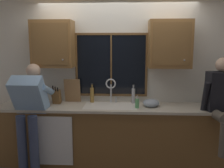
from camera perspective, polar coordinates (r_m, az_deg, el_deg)
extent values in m
cube|color=silver|center=(4.07, 1.13, 1.01)|extent=(5.94, 0.12, 2.55)
cube|color=black|center=(3.97, -0.18, 4.45)|extent=(1.10, 0.02, 0.95)
cube|color=brown|center=(3.95, -0.19, 11.56)|extent=(1.17, 0.02, 0.04)
cube|color=brown|center=(4.04, -0.19, -2.55)|extent=(1.17, 0.02, 0.04)
cube|color=brown|center=(4.04, -8.28, 4.43)|extent=(0.03, 0.02, 0.95)
cube|color=brown|center=(3.97, 8.04, 4.35)|extent=(0.04, 0.02, 0.95)
cube|color=brown|center=(3.96, -0.19, 4.43)|extent=(0.02, 0.02, 0.95)
cube|color=brown|center=(3.94, 0.90, -11.84)|extent=(3.54, 0.58, 0.88)
cube|color=beige|center=(3.78, 0.91, -5.45)|extent=(3.60, 0.62, 0.04)
cube|color=white|center=(3.79, -13.74, -12.74)|extent=(0.60, 0.02, 0.74)
cube|color=olive|center=(3.96, -13.54, 9.02)|extent=(0.63, 0.33, 0.72)
cube|color=brown|center=(3.80, -14.28, 8.98)|extent=(0.55, 0.01, 0.62)
sphere|color=#B2B2B7|center=(3.74, -11.39, 5.55)|extent=(0.02, 0.02, 0.02)
cube|color=olive|center=(3.85, 13.26, 9.03)|extent=(0.63, 0.33, 0.72)
cube|color=brown|center=(3.68, 13.73, 9.00)|extent=(0.55, 0.01, 0.62)
sphere|color=#B2B2B7|center=(3.72, 16.49, 5.33)|extent=(0.02, 0.02, 0.02)
cube|color=white|center=(3.79, -0.43, -5.24)|extent=(0.80, 0.46, 0.02)
cube|color=beige|center=(3.84, -3.43, -6.64)|extent=(0.36, 0.42, 0.20)
cube|color=beige|center=(3.81, 2.59, -6.73)|extent=(0.36, 0.42, 0.20)
cube|color=white|center=(3.82, -0.43, -6.69)|extent=(0.04, 0.42, 0.20)
cylinder|color=silver|center=(3.97, -0.24, -2.20)|extent=(0.03, 0.03, 0.30)
torus|color=silver|center=(3.88, -0.29, 0.08)|extent=(0.16, 0.02, 0.16)
cylinder|color=silver|center=(3.99, 0.91, -3.62)|extent=(0.03, 0.03, 0.09)
cylinder|color=#384260|center=(3.80, -20.16, -13.33)|extent=(0.13, 0.13, 0.88)
cylinder|color=#384260|center=(3.73, -17.69, -13.57)|extent=(0.13, 0.13, 0.88)
cube|color=#8CB2DB|center=(3.69, -18.66, -2.66)|extent=(0.44, 0.48, 0.61)
sphere|color=beige|center=(3.82, -17.82, 2.96)|extent=(0.21, 0.21, 0.21)
cylinder|color=#8CB2DB|center=(3.93, -20.71, -1.31)|extent=(0.09, 0.52, 0.26)
cylinder|color=#8CB2DB|center=(3.77, -14.59, -1.43)|extent=(0.09, 0.52, 0.26)
cylinder|color=#595147|center=(3.64, 23.58, -6.85)|extent=(0.14, 0.43, 0.16)
cylinder|color=#595147|center=(3.52, 24.55, -11.73)|extent=(0.11, 0.11, 0.46)
cube|color=black|center=(3.81, 24.01, -1.55)|extent=(0.43, 0.26, 0.56)
sphere|color=beige|center=(3.76, 24.40, 4.15)|extent=(0.20, 0.20, 0.20)
cylinder|color=black|center=(3.70, 20.87, -2.91)|extent=(0.08, 0.20, 0.47)
cube|color=brown|center=(4.00, -12.75, -3.02)|extent=(0.12, 0.18, 0.25)
cylinder|color=black|center=(3.92, -13.55, -1.02)|extent=(0.02, 0.05, 0.09)
cylinder|color=black|center=(3.92, -13.05, -1.12)|extent=(0.02, 0.04, 0.08)
cylinder|color=black|center=(3.91, -12.54, -1.23)|extent=(0.02, 0.04, 0.06)
cube|color=#997047|center=(4.04, -9.18, -1.54)|extent=(0.26, 0.10, 0.39)
ellipsoid|color=#8C99A8|center=(3.78, 9.06, -4.38)|extent=(0.25, 0.25, 0.13)
cylinder|color=#59A566|center=(3.67, 5.84, -4.50)|extent=(0.06, 0.06, 0.14)
cylinder|color=silver|center=(3.65, 5.86, -3.10)|extent=(0.02, 0.02, 0.04)
cylinder|color=silver|center=(3.63, 5.88, -2.73)|extent=(0.01, 0.04, 0.01)
cylinder|color=olive|center=(4.00, -4.65, -2.61)|extent=(0.06, 0.06, 0.24)
cylinder|color=brown|center=(3.97, -4.68, -0.51)|extent=(0.03, 0.03, 0.06)
cylinder|color=black|center=(3.96, -4.69, 0.00)|extent=(0.03, 0.03, 0.01)
cylinder|color=#B7B7BC|center=(3.95, 4.99, -2.76)|extent=(0.06, 0.06, 0.24)
cylinder|color=#929296|center=(3.92, 5.02, -0.64)|extent=(0.03, 0.03, 0.06)
cylinder|color=black|center=(3.92, 5.03, -0.13)|extent=(0.03, 0.03, 0.01)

